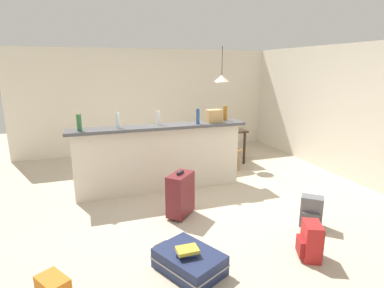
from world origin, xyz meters
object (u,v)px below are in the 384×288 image
Objects in this scene: bottle_green at (79,123)px; backpack_grey at (311,212)px; dining_table at (218,133)px; book_stack at (187,250)px; suitcase_upright_maroon at (180,194)px; bottle_clear at (118,120)px; dining_chair_near_partition at (227,144)px; grocery_bag at (214,116)px; bottle_white at (158,118)px; suitcase_flat_navy at (189,261)px; bottle_blue at (198,116)px; pendant_lamp at (222,78)px; bottle_amber at (225,113)px; backpack_red at (310,241)px.

bottle_green reaches higher than backpack_grey.
dining_table is 4.33× the size of book_stack.
book_stack is (-0.31, -1.26, -0.07)m from suitcase_upright_maroon.
bottle_clear is 2.48m from dining_chair_near_partition.
bottle_green is 2.21m from grocery_bag.
suitcase_upright_maroon reaches higher than backpack_grey.
grocery_bag is at bearing 61.43° from book_stack.
dining_chair_near_partition is (0.62, 0.73, -0.73)m from grocery_bag.
suitcase_flat_navy is at bearing -95.75° from bottle_white.
suitcase_flat_navy is at bearing -79.36° from bottle_clear.
dining_table is (0.95, 1.30, -0.62)m from bottle_blue.
bottle_white reaches higher than suitcase_flat_navy.
bottle_clear is at bearing 124.47° from suitcase_upright_maroon.
suitcase_upright_maroon is (0.28, 1.23, 0.22)m from suitcase_flat_navy.
backpack_grey is (2.85, -1.84, -1.07)m from bottle_green.
bottle_green is 0.60× the size of backpack_grey.
suitcase_upright_maroon is at bearing -87.56° from bottle_white.
bottle_green reaches higher than grocery_bag.
grocery_bag reaches higher than dining_chair_near_partition.
pendant_lamp reaches higher than suitcase_flat_navy.
suitcase_upright_maroon is (-0.61, -0.96, -0.94)m from bottle_blue.
pendant_lamp is at bearing 88.74° from backpack_grey.
bottle_green is at bearing -175.26° from bottle_clear.
bottle_amber reaches higher than backpack_red.
bottle_green is 0.98× the size of grocery_bag.
bottle_white reaches higher than grocery_bag.
bottle_clear is 1.56m from suitcase_upright_maroon.
grocery_bag is at bearing 47.73° from suitcase_upright_maroon.
grocery_bag is 1.02× the size of book_stack.
bottle_clear reaches higher than backpack_red.
dining_table is 0.53m from dining_chair_near_partition.
grocery_bag is 2.69m from backpack_red.
dining_table is (1.60, 1.16, -0.61)m from bottle_white.
suitcase_upright_maroon is at bearing -131.47° from dining_chair_near_partition.
pendant_lamp is at bearing 61.47° from suitcase_flat_navy.
bottle_white is 2.13m from pendant_lamp.
backpack_grey is at bearing 11.93° from book_stack.
bottle_green is at bearing -155.93° from pendant_lamp.
book_stack is at bearing 171.93° from backpack_red.
backpack_red reaches higher than suitcase_flat_navy.
suitcase_flat_navy is at bearing 170.83° from backpack_red.
dining_chair_near_partition is at bearing 58.50° from suitcase_flat_navy.
backpack_grey is (0.95, -1.82, -1.07)m from bottle_blue.
bottle_white is at bearing -179.17° from bottle_amber.
bottle_clear is 0.26× the size of dining_chair_near_partition.
dining_chair_near_partition is (-0.01, -0.51, -0.13)m from dining_table.
grocery_bag is 2.77m from book_stack.
suitcase_flat_navy is at bearing -65.63° from bottle_green.
bottle_clear is 2.64m from dining_table.
bottle_amber is at bearing 58.00° from suitcase_flat_navy.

